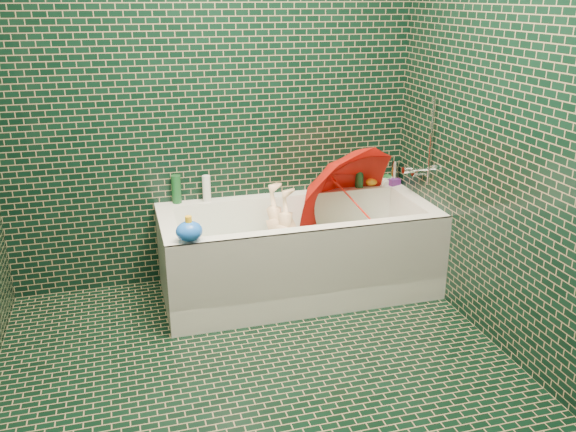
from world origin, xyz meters
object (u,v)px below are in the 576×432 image
object	(u,v)px
bathtub	(299,261)
child	(284,247)
bath_toy	(189,231)
rubber_duck	(372,180)
umbrella	(356,204)

from	to	relation	value
bathtub	child	xyz separation A→B (m)	(-0.09, 0.02, 0.10)
bathtub	bath_toy	size ratio (longest dim) A/B	11.62
bathtub	bath_toy	distance (m)	0.88
bathtub	rubber_duck	world-z (taller)	rubber_duck
child	bath_toy	world-z (taller)	bath_toy
bathtub	child	bearing A→B (deg)	170.26
child	rubber_duck	xyz separation A→B (m)	(0.73, 0.33, 0.28)
bathtub	child	size ratio (longest dim) A/B	2.15
child	bath_toy	xyz separation A→B (m)	(-0.62, -0.33, 0.30)
child	umbrella	world-z (taller)	umbrella
umbrella	rubber_duck	world-z (taller)	umbrella
child	umbrella	xyz separation A→B (m)	(0.49, 0.04, 0.23)
bath_toy	child	bearing A→B (deg)	28.83
child	umbrella	bearing A→B (deg)	79.62
bathtub	umbrella	size ratio (longest dim) A/B	2.36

